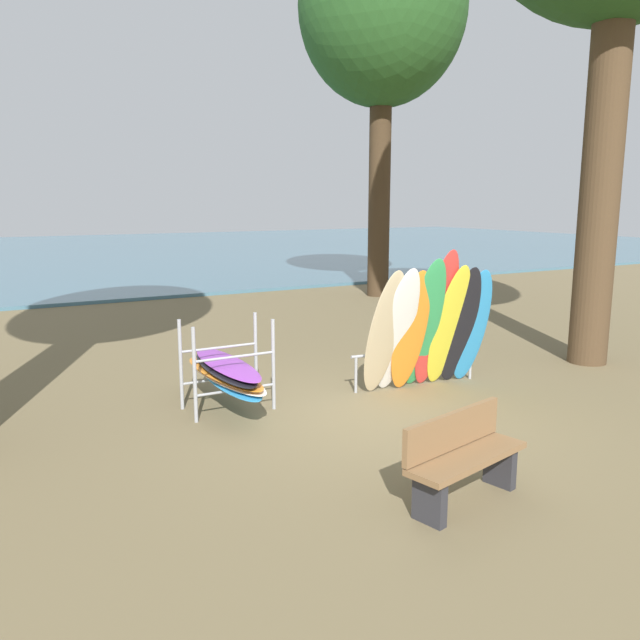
# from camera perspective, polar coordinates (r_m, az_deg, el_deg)

# --- Properties ---
(ground_plane) EXTENTS (80.00, 80.00, 0.00)m
(ground_plane) POSITION_cam_1_polar(r_m,az_deg,el_deg) (8.62, 3.97, -8.38)
(ground_plane) COLOR brown
(lake_water) EXTENTS (80.00, 36.00, 0.10)m
(lake_water) POSITION_cam_1_polar(r_m,az_deg,el_deg) (36.50, -21.97, 5.55)
(lake_water) COLOR #477084
(lake_water) RESTS_ON ground
(tree_mid_behind) EXTENTS (4.72, 4.72, 10.85)m
(tree_mid_behind) POSITION_cam_1_polar(r_m,az_deg,el_deg) (19.72, 5.63, 25.97)
(tree_mid_behind) COLOR #42301E
(tree_mid_behind) RESTS_ON ground
(leaning_board_pile) EXTENTS (2.18, 0.95, 2.15)m
(leaning_board_pile) POSITION_cam_1_polar(r_m,az_deg,el_deg) (9.49, 9.79, -0.70)
(leaning_board_pile) COLOR #C6B289
(leaning_board_pile) RESTS_ON ground
(board_storage_rack) EXTENTS (1.15, 2.13, 1.25)m
(board_storage_rack) POSITION_cam_1_polar(r_m,az_deg,el_deg) (8.71, -8.42, -4.66)
(board_storage_rack) COLOR #9EA0A5
(board_storage_rack) RESTS_ON ground
(park_bench) EXTENTS (1.46, 0.72, 0.85)m
(park_bench) POSITION_cam_1_polar(r_m,az_deg,el_deg) (6.23, 12.68, -11.81)
(park_bench) COLOR #2D2D33
(park_bench) RESTS_ON ground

